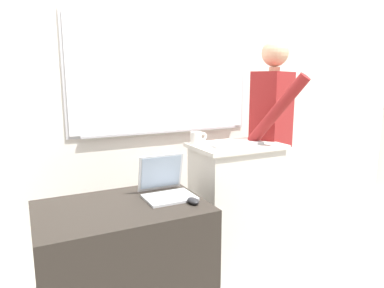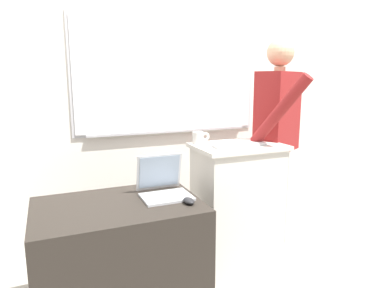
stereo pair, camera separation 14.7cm
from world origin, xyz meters
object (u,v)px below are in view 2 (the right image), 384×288
at_px(person_presenter, 278,130).
at_px(computer_mouse_by_laptop, 189,201).
at_px(lectern_podium, 237,206).
at_px(side_desk, 120,262).
at_px(wireless_keyboard, 239,145).
at_px(coffee_mug, 199,138).
at_px(laptop, 163,184).

height_order(person_presenter, computer_mouse_by_laptop, person_presenter).
distance_m(lectern_podium, person_presenter, 0.73).
xyz_separation_m(side_desk, computer_mouse_by_laptop, (0.39, -0.16, 0.39)).
relative_size(lectern_podium, person_presenter, 0.55).
bearing_deg(wireless_keyboard, computer_mouse_by_laptop, -147.06).
distance_m(side_desk, person_presenter, 1.62).
bearing_deg(person_presenter, computer_mouse_by_laptop, 178.77).
relative_size(side_desk, coffee_mug, 7.07).
height_order(side_desk, laptop, laptop).
distance_m(person_presenter, laptop, 1.19).
xyz_separation_m(lectern_podium, computer_mouse_by_laptop, (-0.57, -0.41, 0.27)).
height_order(laptop, coffee_mug, coffee_mug).
height_order(laptop, computer_mouse_by_laptop, laptop).
height_order(lectern_podium, wireless_keyboard, wireless_keyboard).
bearing_deg(person_presenter, coffee_mug, 148.97).
bearing_deg(lectern_podium, side_desk, -165.34).
xyz_separation_m(person_presenter, coffee_mug, (-0.71, 0.02, -0.02)).
distance_m(person_presenter, coffee_mug, 0.71).
xyz_separation_m(lectern_podium, side_desk, (-0.96, -0.25, -0.12)).
bearing_deg(computer_mouse_by_laptop, wireless_keyboard, 32.94).
xyz_separation_m(wireless_keyboard, coffee_mug, (-0.23, 0.22, 0.04)).
bearing_deg(lectern_podium, wireless_keyboard, -116.23).
bearing_deg(wireless_keyboard, coffee_mug, 136.37).
relative_size(lectern_podium, coffee_mug, 7.21).
bearing_deg(laptop, computer_mouse_by_laptop, -67.38).
distance_m(side_desk, coffee_mug, 1.05).
bearing_deg(computer_mouse_by_laptop, laptop, 112.62).
distance_m(side_desk, laptop, 0.54).
distance_m(lectern_podium, computer_mouse_by_laptop, 0.75).
relative_size(person_presenter, wireless_keyboard, 4.36).
height_order(side_desk, person_presenter, person_presenter).
bearing_deg(side_desk, computer_mouse_by_laptop, -22.42).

